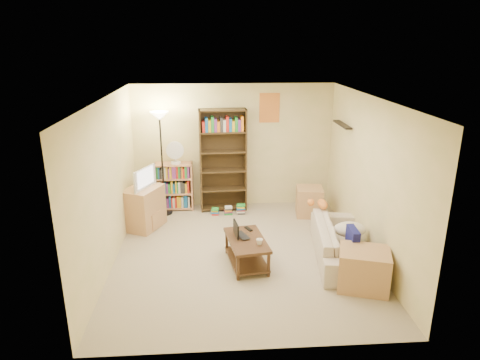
% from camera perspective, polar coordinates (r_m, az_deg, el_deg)
% --- Properties ---
extents(room, '(4.50, 4.54, 2.52)m').
position_cam_1_polar(room, '(6.43, 0.20, 3.06)').
color(room, '#B9AC8A').
rests_on(room, ground).
extents(sofa, '(2.09, 1.23, 0.56)m').
position_cam_1_polar(sofa, '(6.97, 13.25, -8.04)').
color(sofa, beige).
rests_on(sofa, ground).
extents(navy_pillow, '(0.12, 0.37, 0.33)m').
position_cam_1_polar(navy_pillow, '(6.52, 14.79, -7.62)').
color(navy_pillow, navy).
rests_on(navy_pillow, sofa).
extents(cream_blanket, '(0.51, 0.37, 0.22)m').
position_cam_1_polar(cream_blanket, '(6.95, 14.42, -6.39)').
color(cream_blanket, beige).
rests_on(cream_blanket, sofa).
extents(tabby_cat, '(0.44, 0.20, 0.15)m').
position_cam_1_polar(tabby_cat, '(7.46, 10.68, -3.13)').
color(tabby_cat, orange).
rests_on(tabby_cat, sofa).
extents(coffee_table, '(0.68, 1.04, 0.43)m').
position_cam_1_polar(coffee_table, '(6.61, 0.88, -9.03)').
color(coffee_table, '#462C1B').
rests_on(coffee_table, ground).
extents(laptop, '(0.47, 0.43, 0.03)m').
position_cam_1_polar(laptop, '(6.63, 0.66, -7.36)').
color(laptop, black).
rests_on(laptop, coffee_table).
extents(laptop_screen, '(0.06, 0.32, 0.21)m').
position_cam_1_polar(laptop_screen, '(6.55, -0.53, -6.56)').
color(laptop_screen, white).
rests_on(laptop_screen, laptop).
extents(mug, '(0.17, 0.17, 0.09)m').
position_cam_1_polar(mug, '(6.35, 2.61, -8.24)').
color(mug, white).
rests_on(mug, coffee_table).
extents(tv_remote, '(0.12, 0.18, 0.02)m').
position_cam_1_polar(tv_remote, '(6.84, 1.14, -6.54)').
color(tv_remote, black).
rests_on(tv_remote, coffee_table).
extents(tv_stand, '(0.76, 0.87, 0.77)m').
position_cam_1_polar(tv_stand, '(8.01, -12.69, -3.63)').
color(tv_stand, tan).
rests_on(tv_stand, ground).
extents(television, '(0.73, 0.59, 0.38)m').
position_cam_1_polar(television, '(7.82, -12.98, 0.29)').
color(television, black).
rests_on(television, tv_stand).
extents(tall_bookshelf, '(0.94, 0.35, 2.05)m').
position_cam_1_polar(tall_bookshelf, '(8.45, -2.27, 2.95)').
color(tall_bookshelf, '#433019').
rests_on(tall_bookshelf, ground).
extents(short_bookshelf, '(0.75, 0.30, 0.97)m').
position_cam_1_polar(short_bookshelf, '(8.73, -8.76, -0.85)').
color(short_bookshelf, tan).
rests_on(short_bookshelf, ground).
extents(desk_fan, '(0.34, 0.19, 0.45)m').
position_cam_1_polar(desk_fan, '(8.48, -8.65, 3.64)').
color(desk_fan, white).
rests_on(desk_fan, short_bookshelf).
extents(floor_lamp, '(0.34, 0.34, 2.04)m').
position_cam_1_polar(floor_lamp, '(8.23, -10.57, 6.11)').
color(floor_lamp, black).
rests_on(floor_lamp, ground).
extents(side_table, '(0.55, 0.55, 0.57)m').
position_cam_1_polar(side_table, '(8.51, 9.20, -2.84)').
color(side_table, tan).
rests_on(side_table, ground).
extents(end_cabinet, '(0.82, 0.74, 0.56)m').
position_cam_1_polar(end_cabinet, '(6.28, 16.15, -11.33)').
color(end_cabinet, tan).
rests_on(end_cabinet, ground).
extents(book_stacks, '(0.68, 0.14, 0.20)m').
position_cam_1_polar(book_stacks, '(8.50, -1.41, -4.04)').
color(book_stacks, red).
rests_on(book_stacks, ground).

